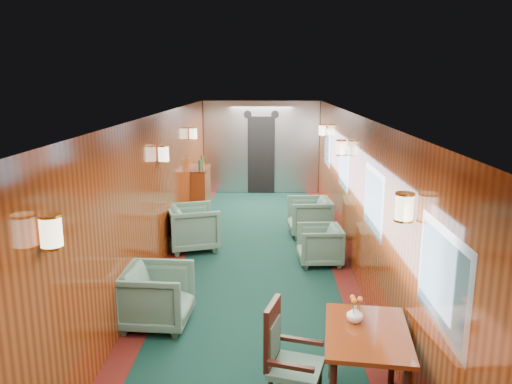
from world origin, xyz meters
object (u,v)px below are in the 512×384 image
Objects in this scene: side_chair at (285,354)px; armchair_left_far at (193,227)px; armchair_right_near at (319,245)px; armchair_left_near at (157,296)px; credenza at (201,188)px; armchair_right_far at (309,217)px; dining_table at (367,344)px.

side_chair is 4.62m from armchair_left_far.
armchair_left_near is at bearing -48.94° from armchair_right_near.
armchair_right_far is (2.32, -1.90, -0.13)m from credenza.
dining_table is 0.72m from side_chair.
armchair_right_far is at bearing 98.08° from dining_table.
armchair_left_near is at bearing -87.83° from credenza.
dining_table is 7.50m from credenza.
dining_table is 1.38× the size of armchair_left_near.
side_chair reaches higher than armchair_left_near.
armchair_right_far is (-0.04, 1.53, 0.05)m from armchair_right_near.
side_chair reaches higher than dining_table.
credenza is at bearing -149.09° from armchair_right_near.
credenza is at bearing 119.12° from side_chair.
armchair_left_far is 1.08× the size of armchair_right_far.
armchair_left_far reaches higher than armchair_right_far.
armchair_left_near is 2.80m from armchair_left_far.
armchair_left_far is at bearing -85.32° from credenza.
dining_table is 1.40× the size of armchair_right_far.
armchair_left_near is (-1.49, 1.58, -0.19)m from side_chair.
armchair_right_near is 0.87× the size of armchair_right_far.
dining_table is at bearing -3.96° from armchair_right_far.
armchair_left_far reaches higher than dining_table.
armchair_right_far reaches higher than armchair_right_near.
side_chair reaches higher than armchair_right_near.
armchair_right_near is at bearing -55.47° from credenza.
credenza reaches higher than armchair_right_far.
credenza reaches higher than armchair_left_near.
armchair_right_far is (0.62, 5.24, -0.20)m from side_chair.
armchair_right_far is (2.11, 3.66, -0.00)m from armchair_left_near.
armchair_right_far is at bearing 98.99° from side_chair.
dining_table is 0.89× the size of credenza.
side_chair is at bearing -76.62° from credenza.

